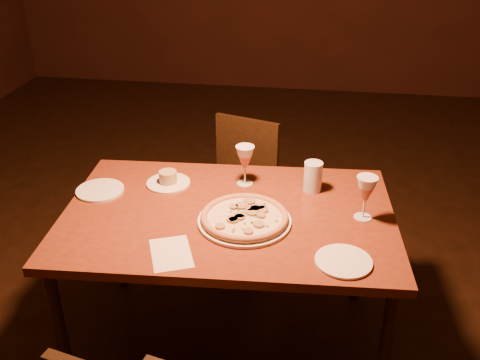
# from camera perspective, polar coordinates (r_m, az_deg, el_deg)

# --- Properties ---
(floor) EXTENTS (7.00, 7.00, 0.00)m
(floor) POSITION_cam_1_polar(r_m,az_deg,el_deg) (2.76, 2.31, -13.64)
(floor) COLOR black
(floor) RESTS_ON ground
(dining_table) EXTENTS (1.38, 0.93, 0.71)m
(dining_table) POSITION_cam_1_polar(r_m,az_deg,el_deg) (2.19, -1.25, -4.84)
(dining_table) COLOR brown
(dining_table) RESTS_ON floor
(chair_far) EXTENTS (0.47, 0.47, 0.77)m
(chair_far) POSITION_cam_1_polar(r_m,az_deg,el_deg) (2.95, -0.20, -0.25)
(chair_far) COLOR black
(chair_far) RESTS_ON floor
(pizza_plate) EXTENTS (0.37, 0.37, 0.04)m
(pizza_plate) POSITION_cam_1_polar(r_m,az_deg,el_deg) (2.08, 0.48, -4.05)
(pizza_plate) COLOR white
(pizza_plate) RESTS_ON dining_table
(ramekin_saucer) EXTENTS (0.19, 0.19, 0.06)m
(ramekin_saucer) POSITION_cam_1_polar(r_m,az_deg,el_deg) (2.37, -7.67, 0.01)
(ramekin_saucer) COLOR white
(ramekin_saucer) RESTS_ON dining_table
(wine_glass_far) EXTENTS (0.08, 0.08, 0.18)m
(wine_glass_far) POSITION_cam_1_polar(r_m,az_deg,el_deg) (2.32, 0.53, 1.56)
(wine_glass_far) COLOR #BB5D4E
(wine_glass_far) RESTS_ON dining_table
(wine_glass_right) EXTENTS (0.08, 0.08, 0.18)m
(wine_glass_right) POSITION_cam_1_polar(r_m,az_deg,el_deg) (2.13, 13.20, -1.86)
(wine_glass_right) COLOR #BB5D4E
(wine_glass_right) RESTS_ON dining_table
(water_tumbler) EXTENTS (0.08, 0.08, 0.13)m
(water_tumbler) POSITION_cam_1_polar(r_m,az_deg,el_deg) (2.30, 7.79, 0.36)
(water_tumbler) COLOR silver
(water_tumbler) RESTS_ON dining_table
(side_plate_left) EXTENTS (0.20, 0.20, 0.01)m
(side_plate_left) POSITION_cam_1_polar(r_m,az_deg,el_deg) (2.38, -14.71, -1.06)
(side_plate_left) COLOR white
(side_plate_left) RESTS_ON dining_table
(side_plate_near) EXTENTS (0.20, 0.20, 0.01)m
(side_plate_near) POSITION_cam_1_polar(r_m,az_deg,el_deg) (1.91, 10.98, -8.51)
(side_plate_near) COLOR white
(side_plate_near) RESTS_ON dining_table
(menu_card) EXTENTS (0.21, 0.24, 0.00)m
(menu_card) POSITION_cam_1_polar(r_m,az_deg,el_deg) (1.94, -7.36, -7.76)
(menu_card) COLOR silver
(menu_card) RESTS_ON dining_table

